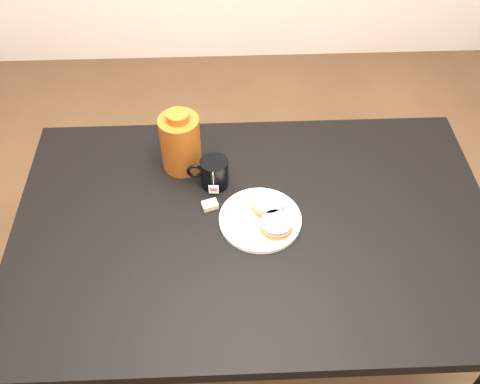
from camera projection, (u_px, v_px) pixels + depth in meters
The scene contains 8 objects.
ground_plane at pixel (251, 343), 2.10m from camera, with size 4.00×4.00×0.00m, color brown.
table at pixel (254, 241), 1.61m from camera, with size 1.40×0.90×0.75m.
plate at pixel (260, 219), 1.55m from camera, with size 0.24×0.24×0.02m.
bagel_back at pixel (268, 204), 1.56m from camera, with size 0.11×0.11×0.03m.
bagel_front at pixel (276, 225), 1.51m from camera, with size 0.12×0.12×0.03m.
mug at pixel (214, 173), 1.62m from camera, with size 0.13×0.09×0.09m.
teabag_pouch at pixel (210, 205), 1.58m from camera, with size 0.04×0.03×0.02m, color #C6B793.
bagel_package at pixel (181, 142), 1.64m from camera, with size 0.16×0.16×0.21m.
Camera 1 is at (-0.08, -0.97, 1.95)m, focal length 40.00 mm.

